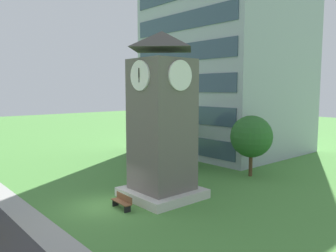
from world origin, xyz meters
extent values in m
plane|color=#4C893D|center=(0.00, 0.00, 0.00)|extent=(160.00, 160.00, 0.00)
cube|color=#9E9E99|center=(0.00, -4.24, 0.00)|extent=(120.00, 1.60, 0.01)
cube|color=#9EA8B2|center=(-7.82, 21.53, 14.40)|extent=(15.81, 14.71, 28.80)
cube|color=#384C60|center=(-7.82, 14.12, 1.60)|extent=(14.55, 0.10, 1.80)
cube|color=#384C60|center=(-7.82, 14.12, 4.80)|extent=(14.55, 0.10, 1.80)
cube|color=#384C60|center=(-7.82, 14.12, 8.00)|extent=(14.55, 0.10, 1.80)
cube|color=#384C60|center=(-7.82, 14.12, 11.20)|extent=(14.55, 0.10, 1.80)
cube|color=#384C60|center=(-7.82, 14.12, 14.40)|extent=(14.55, 0.10, 1.80)
cube|color=#605B56|center=(1.07, 4.03, 4.69)|extent=(3.48, 3.48, 9.38)
cube|color=beige|center=(1.07, 4.03, 0.30)|extent=(4.70, 4.70, 0.60)
pyramid|color=#4D4945|center=(1.07, 4.03, 10.58)|extent=(3.83, 3.83, 1.20)
cylinder|color=white|center=(1.07, 2.23, 8.25)|extent=(1.91, 0.12, 1.91)
cylinder|color=white|center=(2.87, 4.03, 8.25)|extent=(0.12, 1.91, 1.91)
cube|color=black|center=(1.07, 2.16, 8.43)|extent=(0.08, 0.07, 0.57)
cube|color=black|center=(1.07, 2.15, 8.25)|extent=(0.06, 0.04, 0.86)
cube|color=brown|center=(1.23, 0.60, 0.45)|extent=(1.82, 0.56, 0.06)
cube|color=brown|center=(1.24, 0.82, 0.68)|extent=(1.80, 0.13, 0.40)
cube|color=black|center=(0.51, 0.64, 0.23)|extent=(0.10, 0.44, 0.45)
cube|color=black|center=(1.95, 0.57, 0.23)|extent=(0.10, 0.44, 0.45)
cylinder|color=#513823|center=(-4.17, 10.60, 1.04)|extent=(0.44, 0.44, 2.08)
sphere|color=#2A6322|center=(-4.17, 10.60, 3.26)|extent=(3.37, 3.37, 3.37)
cylinder|color=#513823|center=(-7.05, 13.92, 1.13)|extent=(0.40, 0.40, 2.26)
sphere|color=#257620|center=(-7.05, 13.92, 3.32)|extent=(3.03, 3.03, 3.03)
cylinder|color=#513823|center=(1.66, 13.39, 1.09)|extent=(0.32, 0.32, 2.17)
sphere|color=#2A6128|center=(1.66, 13.39, 3.42)|extent=(3.56, 3.56, 3.56)
camera|label=1|loc=(18.43, -10.39, 7.39)|focal=36.02mm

